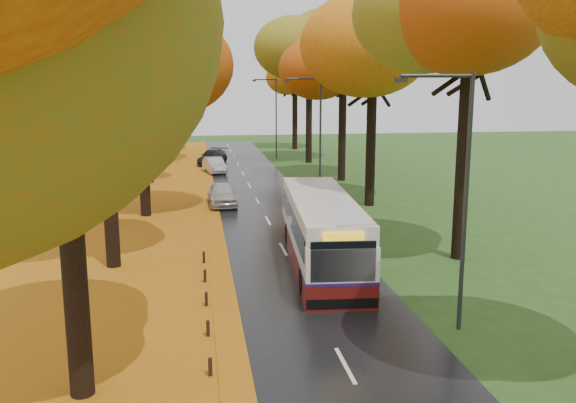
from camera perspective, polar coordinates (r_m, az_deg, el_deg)
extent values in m
cube|color=black|center=(35.28, -2.08, -1.46)|extent=(6.50, 90.00, 0.04)
cube|color=silver|center=(35.28, -2.08, -1.42)|extent=(0.12, 90.00, 0.01)
cube|color=#8D410C|center=(35.43, -16.70, -1.90)|extent=(12.00, 90.00, 0.02)
cube|color=orange|center=(35.07, -7.04, -1.58)|extent=(0.90, 90.00, 0.01)
cylinder|color=black|center=(15.40, -19.62, -2.45)|extent=(0.60, 0.60, 8.58)
cylinder|color=black|center=(26.14, -16.51, 3.77)|extent=(0.60, 0.60, 9.15)
ellipsoid|color=gold|center=(26.08, -17.23, 16.32)|extent=(8.00, 8.00, 6.24)
cylinder|color=black|center=(36.02, -13.41, 4.92)|extent=(0.60, 0.60, 8.00)
ellipsoid|color=gold|center=(35.85, -13.78, 12.89)|extent=(9.20, 9.20, 7.18)
cylinder|color=black|center=(47.96, -13.02, 6.78)|extent=(0.60, 0.60, 8.58)
ellipsoid|color=gold|center=(47.87, -13.30, 13.18)|extent=(8.00, 8.00, 6.24)
cylinder|color=black|center=(58.86, -11.67, 7.88)|extent=(0.60, 0.60, 9.15)
ellipsoid|color=gold|center=(58.83, -11.89, 13.45)|extent=(9.20, 9.20, 7.18)
cylinder|color=black|center=(68.90, -11.74, 7.85)|extent=(0.60, 0.60, 8.00)
ellipsoid|color=gold|center=(68.81, -11.91, 12.01)|extent=(8.00, 8.00, 6.24)
cylinder|color=black|center=(27.39, 16.08, 4.18)|extent=(0.60, 0.60, 9.22)
ellipsoid|color=#C8490F|center=(27.34, 16.75, 16.24)|extent=(8.20, 8.20, 6.40)
cylinder|color=black|center=(38.44, 7.76, 5.64)|extent=(0.60, 0.60, 8.19)
ellipsoid|color=#C8490F|center=(38.29, 7.97, 13.29)|extent=(9.20, 9.20, 7.18)
cylinder|color=black|center=(48.20, 5.10, 7.11)|extent=(0.60, 0.60, 8.70)
ellipsoid|color=#C8490F|center=(48.12, 5.22, 13.59)|extent=(8.20, 8.20, 6.40)
cylinder|color=black|center=(58.79, 1.97, 8.13)|extent=(0.60, 0.60, 9.22)
ellipsoid|color=#C8490F|center=(58.77, 2.01, 13.75)|extent=(9.20, 9.20, 7.18)
cylinder|color=black|center=(70.73, 0.65, 8.24)|extent=(0.60, 0.60, 8.19)
ellipsoid|color=#C8490F|center=(70.65, 0.66, 12.39)|extent=(8.20, 8.20, 6.40)
cube|color=black|center=(16.95, -7.29, -15.12)|extent=(0.11, 0.11, 0.52)
cube|color=black|center=(19.32, -7.50, -11.71)|extent=(0.11, 0.11, 0.52)
cube|color=black|center=(21.73, -7.65, -9.06)|extent=(0.11, 0.11, 0.52)
cube|color=black|center=(24.19, -7.78, -6.94)|extent=(0.11, 0.11, 0.52)
cube|color=black|center=(26.68, -7.88, -5.21)|extent=(0.11, 0.11, 0.52)
cylinder|color=#333538|center=(19.39, 16.27, -0.40)|extent=(0.14, 0.14, 8.00)
cylinder|color=#333538|center=(18.58, 13.80, 11.35)|extent=(2.20, 0.11, 0.11)
cube|color=#333538|center=(18.19, 10.52, 11.11)|extent=(0.35, 0.18, 0.14)
cylinder|color=#333538|center=(40.21, 3.04, 5.83)|extent=(0.14, 0.14, 8.00)
cylinder|color=#333538|center=(39.83, 1.52, 11.41)|extent=(2.20, 0.11, 0.11)
cube|color=#333538|center=(39.65, -0.08, 11.24)|extent=(0.35, 0.18, 0.14)
cylinder|color=#333538|center=(61.85, -1.11, 7.72)|extent=(0.14, 0.14, 8.00)
cylinder|color=#333538|center=(61.60, -2.16, 11.33)|extent=(2.20, 0.11, 0.11)
cube|color=#333538|center=(61.49, -3.20, 11.21)|extent=(0.35, 0.18, 0.14)
cube|color=#57100D|center=(26.18, 3.12, -4.91)|extent=(3.32, 11.24, 0.91)
cube|color=white|center=(25.89, 3.15, -2.55)|extent=(3.32, 11.24, 1.31)
cube|color=white|center=(25.67, 3.17, -0.37)|extent=(3.25, 11.01, 0.71)
cube|color=#2A154B|center=(26.04, 3.13, -3.84)|extent=(3.34, 11.26, 0.12)
cube|color=black|center=(25.80, 3.16, -1.68)|extent=(3.28, 10.35, 0.86)
cube|color=black|center=(20.58, 5.18, -5.64)|extent=(2.21, 0.22, 1.41)
cube|color=yellow|center=(20.34, 5.23, -3.28)|extent=(1.39, 0.16, 0.28)
cube|color=black|center=(21.07, 5.10, -9.48)|extent=(2.47, 0.30, 0.35)
cylinder|color=black|center=(22.46, 1.49, -7.52)|extent=(0.35, 1.03, 1.01)
cylinder|color=black|center=(22.80, 7.24, -7.32)|extent=(0.35, 1.03, 1.01)
cylinder|color=black|center=(29.24, 0.05, -3.07)|extent=(0.35, 1.03, 1.01)
cylinder|color=black|center=(29.50, 4.47, -2.97)|extent=(0.35, 1.03, 1.01)
imported|color=#BCBCC1|center=(38.62, -6.19, 0.69)|extent=(1.85, 4.23, 1.42)
imported|color=#A3A6AB|center=(52.58, -6.89, 3.40)|extent=(2.11, 4.13, 1.30)
imported|color=black|center=(58.10, -7.07, 4.17)|extent=(3.32, 5.09, 1.37)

